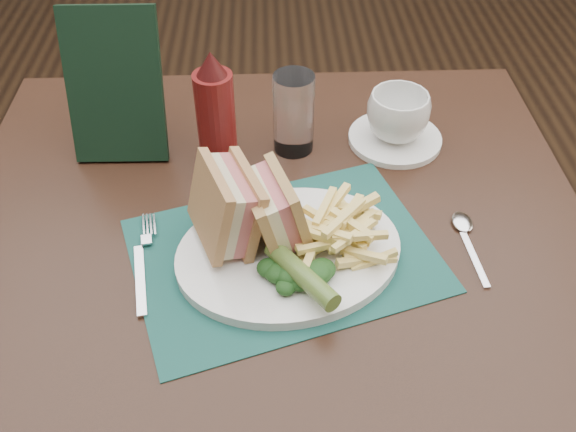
% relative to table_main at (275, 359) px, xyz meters
% --- Properties ---
extents(floor, '(7.00, 7.00, 0.00)m').
position_rel_table_main_xyz_m(floor, '(0.00, 0.50, -0.38)').
color(floor, black).
rests_on(floor, ground).
extents(table_main, '(0.90, 0.75, 0.75)m').
position_rel_table_main_xyz_m(table_main, '(0.00, 0.00, 0.00)').
color(table_main, black).
rests_on(table_main, ground).
extents(placemat, '(0.46, 0.38, 0.00)m').
position_rel_table_main_xyz_m(placemat, '(0.02, -0.09, 0.38)').
color(placemat, '#174A43').
rests_on(placemat, table_main).
extents(plate, '(0.35, 0.31, 0.01)m').
position_rel_table_main_xyz_m(plate, '(0.02, -0.10, 0.38)').
color(plate, white).
rests_on(plate, placemat).
extents(sandwich_half_a, '(0.11, 0.13, 0.11)m').
position_rel_table_main_xyz_m(sandwich_half_a, '(-0.08, -0.08, 0.45)').
color(sandwich_half_a, tan).
rests_on(sandwich_half_a, plate).
extents(sandwich_half_b, '(0.10, 0.12, 0.10)m').
position_rel_table_main_xyz_m(sandwich_half_b, '(-0.02, -0.08, 0.44)').
color(sandwich_half_b, tan).
rests_on(sandwich_half_b, plate).
extents(kale_garnish, '(0.11, 0.08, 0.03)m').
position_rel_table_main_xyz_m(kale_garnish, '(0.03, -0.16, 0.41)').
color(kale_garnish, '#133312').
rests_on(kale_garnish, plate).
extents(pickle_spear, '(0.09, 0.11, 0.03)m').
position_rel_table_main_xyz_m(pickle_spear, '(0.03, -0.16, 0.41)').
color(pickle_spear, '#486627').
rests_on(pickle_spear, plate).
extents(fries_pile, '(0.18, 0.20, 0.06)m').
position_rel_table_main_xyz_m(fries_pile, '(0.09, -0.09, 0.42)').
color(fries_pile, '#FDE37E').
rests_on(fries_pile, plate).
extents(fork, '(0.06, 0.17, 0.01)m').
position_rel_table_main_xyz_m(fork, '(-0.17, -0.10, 0.38)').
color(fork, silver).
rests_on(fork, placemat).
extents(spoon, '(0.04, 0.15, 0.01)m').
position_rel_table_main_xyz_m(spoon, '(0.27, -0.09, 0.38)').
color(spoon, silver).
rests_on(spoon, table_main).
extents(saucer, '(0.19, 0.19, 0.01)m').
position_rel_table_main_xyz_m(saucer, '(0.20, 0.16, 0.38)').
color(saucer, white).
rests_on(saucer, table_main).
extents(coffee_cup, '(0.14, 0.14, 0.08)m').
position_rel_table_main_xyz_m(coffee_cup, '(0.20, 0.16, 0.42)').
color(coffee_cup, white).
rests_on(coffee_cup, saucer).
extents(drinking_glass, '(0.07, 0.07, 0.13)m').
position_rel_table_main_xyz_m(drinking_glass, '(0.04, 0.14, 0.44)').
color(drinking_glass, white).
rests_on(drinking_glass, table_main).
extents(ketchup_bottle, '(0.07, 0.07, 0.19)m').
position_rel_table_main_xyz_m(ketchup_bottle, '(-0.08, 0.12, 0.47)').
color(ketchup_bottle, '#59100F').
rests_on(ketchup_bottle, table_main).
extents(check_presenter, '(0.14, 0.09, 0.23)m').
position_rel_table_main_xyz_m(check_presenter, '(-0.23, 0.15, 0.49)').
color(check_presenter, black).
rests_on(check_presenter, table_main).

